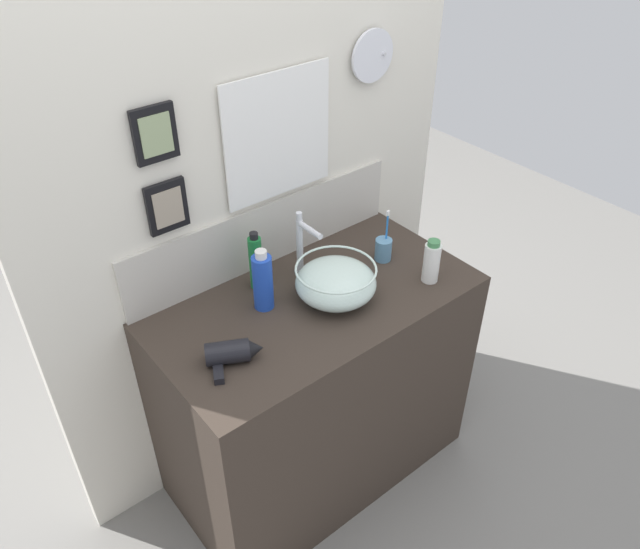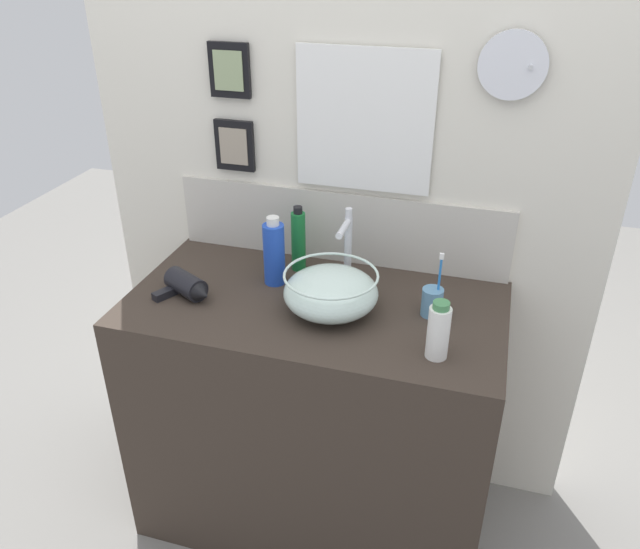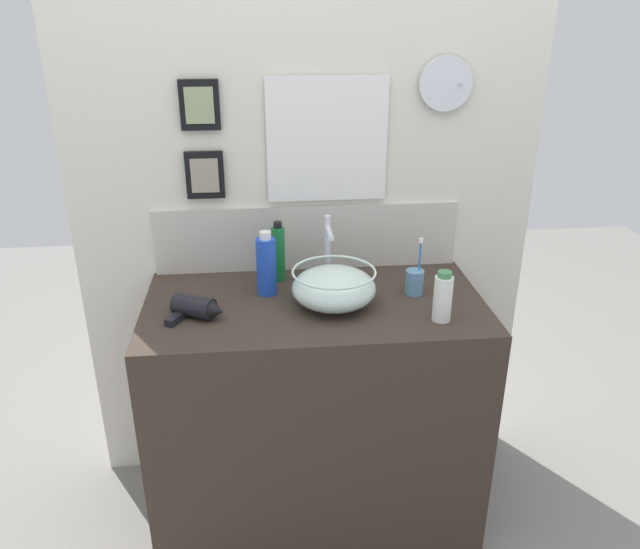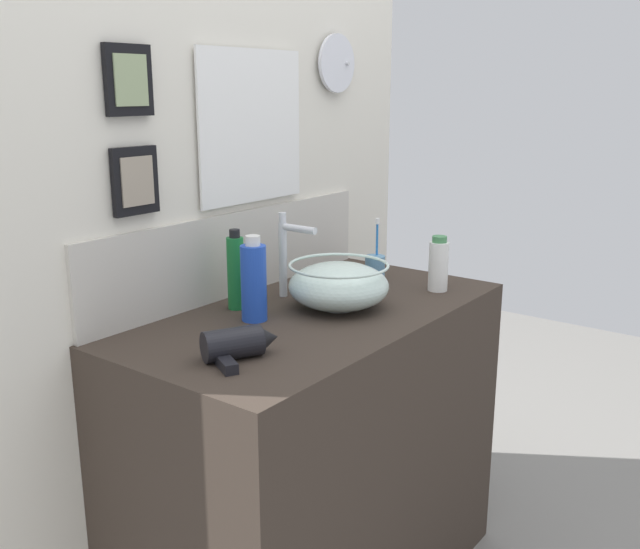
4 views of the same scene
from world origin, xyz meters
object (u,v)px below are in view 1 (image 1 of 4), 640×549
at_px(toothbrush_cup, 383,249).
at_px(shampoo_bottle, 256,262).
at_px(hair_drier, 232,353).
at_px(faucet, 302,240).
at_px(glass_bowl_sink, 336,282).
at_px(soap_dispenser, 263,281).
at_px(lotion_bottle, 432,262).

height_order(toothbrush_cup, shampoo_bottle, shampoo_bottle).
distance_m(toothbrush_cup, shampoo_bottle, 0.49).
xyz_separation_m(hair_drier, shampoo_bottle, (0.27, 0.26, 0.07)).
bearing_deg(hair_drier, faucet, 26.85).
xyz_separation_m(toothbrush_cup, shampoo_bottle, (-0.46, 0.16, 0.06)).
distance_m(glass_bowl_sink, soap_dispenser, 0.25).
bearing_deg(faucet, toothbrush_cup, -22.29).
relative_size(toothbrush_cup, lotion_bottle, 1.21).
bearing_deg(shampoo_bottle, faucet, -13.09).
bearing_deg(toothbrush_cup, faucet, 157.71).
relative_size(faucet, toothbrush_cup, 1.22).
xyz_separation_m(lotion_bottle, soap_dispenser, (-0.54, 0.25, 0.03)).
distance_m(faucet, hair_drier, 0.51).
xyz_separation_m(shampoo_bottle, lotion_bottle, (0.50, -0.36, -0.03)).
bearing_deg(toothbrush_cup, hair_drier, -171.70).
xyz_separation_m(glass_bowl_sink, hair_drier, (-0.44, -0.04, -0.03)).
distance_m(shampoo_bottle, soap_dispenser, 0.12).
bearing_deg(lotion_bottle, toothbrush_cup, 101.16).
bearing_deg(faucet, soap_dispenser, -162.87).
distance_m(hair_drier, lotion_bottle, 0.78).
distance_m(shampoo_bottle, lotion_bottle, 0.61).
height_order(glass_bowl_sink, hair_drier, glass_bowl_sink).
relative_size(glass_bowl_sink, hair_drier, 1.40).
xyz_separation_m(hair_drier, toothbrush_cup, (0.73, 0.11, 0.01)).
height_order(faucet, hair_drier, faucet).
bearing_deg(glass_bowl_sink, shampoo_bottle, 127.60).
xyz_separation_m(glass_bowl_sink, shampoo_bottle, (-0.17, 0.22, 0.04)).
relative_size(faucet, hair_drier, 1.25).
bearing_deg(hair_drier, glass_bowl_sink, 5.28).
xyz_separation_m(faucet, shampoo_bottle, (-0.17, 0.04, -0.04)).
bearing_deg(hair_drier, shampoo_bottle, 44.28).
bearing_deg(lotion_bottle, hair_drier, 173.13).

